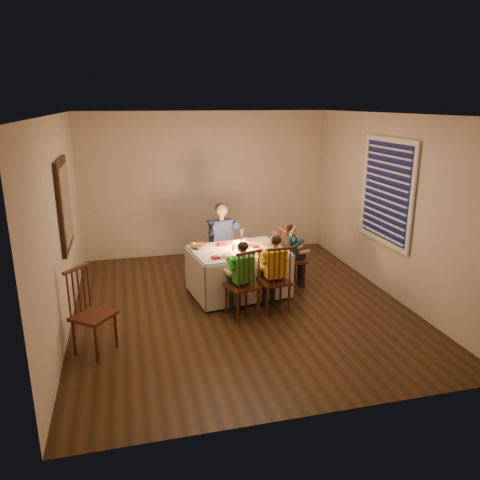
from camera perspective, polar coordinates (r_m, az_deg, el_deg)
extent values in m
plane|color=black|center=(6.64, -0.03, -7.95)|extent=(5.00, 5.00, 0.00)
cube|color=beige|center=(6.09, -21.04, 1.62)|extent=(0.02, 5.00, 2.60)
cube|color=beige|center=(7.09, 17.94, 3.91)|extent=(0.02, 5.00, 2.60)
cube|color=beige|center=(8.61, -4.10, 6.79)|extent=(4.50, 0.02, 2.60)
plane|color=white|center=(6.05, -0.03, 15.09)|extent=(5.00, 5.00, 0.00)
cube|color=silver|center=(6.78, -0.23, -1.27)|extent=(1.42, 1.11, 0.04)
cube|color=silver|center=(7.31, -1.62, -2.67)|extent=(1.33, 0.21, 0.64)
cube|color=silver|center=(6.48, 1.35, -5.23)|extent=(1.33, 0.21, 0.64)
cube|color=silver|center=(7.15, 4.71, -3.16)|extent=(0.16, 0.96, 0.64)
cube|color=silver|center=(6.69, -5.51, -4.60)|extent=(0.16, 0.96, 0.64)
cylinder|color=silver|center=(7.01, -0.92, -0.41)|extent=(0.29, 0.29, 0.02)
cylinder|color=silver|center=(6.44, -1.46, -1.98)|extent=(0.29, 0.29, 0.02)
cylinder|color=silver|center=(6.62, 2.62, -1.46)|extent=(0.29, 0.29, 0.02)
cylinder|color=silver|center=(6.93, 3.17, -0.65)|extent=(0.29, 0.29, 0.02)
cylinder|color=white|center=(6.74, -0.74, -0.76)|extent=(0.06, 0.06, 0.10)
cylinder|color=white|center=(6.79, 0.44, -0.62)|extent=(0.06, 0.06, 0.10)
sphere|color=#FFE343|center=(6.83, -5.71, -0.65)|extent=(0.09, 0.09, 0.09)
sphere|color=orange|center=(6.87, 1.02, -0.51)|extent=(0.08, 0.08, 0.08)
imported|color=silver|center=(6.82, -4.84, -0.81)|extent=(0.29, 0.29, 0.06)
cube|color=black|center=(6.33, -20.67, 4.06)|extent=(0.05, 0.95, 1.15)
cube|color=white|center=(6.33, -20.41, 4.08)|extent=(0.01, 0.78, 0.98)
cube|color=#0D1135|center=(7.13, 17.52, 5.65)|extent=(0.01, 1.20, 1.40)
cube|color=white|center=(7.12, 17.42, 5.65)|extent=(0.03, 1.34, 1.54)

